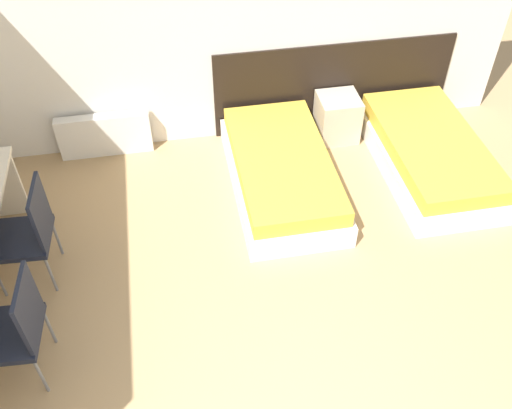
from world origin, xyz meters
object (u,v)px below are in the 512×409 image
(chair_near_laptop, at_px, (28,231))
(nightstand, at_px, (337,117))
(bed_near_door, at_px, (430,154))
(chair_near_notebook, at_px, (14,327))
(bed_near_window, at_px, (282,172))

(chair_near_laptop, bearing_deg, nightstand, 28.26)
(bed_near_door, xyz_separation_m, chair_near_laptop, (-3.81, -0.71, 0.33))
(bed_near_door, height_order, nightstand, nightstand)
(bed_near_door, bearing_deg, nightstand, 137.04)
(chair_near_notebook, bearing_deg, bed_near_door, 26.91)
(bed_near_window, distance_m, bed_near_door, 1.55)
(bed_near_door, distance_m, nightstand, 1.06)
(bed_near_door, bearing_deg, chair_near_notebook, -156.71)
(bed_near_door, relative_size, chair_near_laptop, 1.92)
(bed_near_door, xyz_separation_m, nightstand, (-0.77, 0.72, 0.05))
(chair_near_laptop, relative_size, chair_near_notebook, 1.00)
(chair_near_notebook, bearing_deg, bed_near_window, 39.55)
(bed_near_door, distance_m, chair_near_laptop, 3.89)
(bed_near_window, xyz_separation_m, chair_near_notebook, (-2.26, -1.64, 0.33))
(bed_near_window, height_order, chair_near_laptop, chair_near_laptop)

